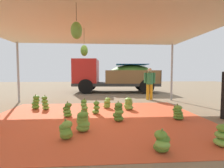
# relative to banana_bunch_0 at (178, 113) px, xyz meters

# --- Properties ---
(ground_plane) EXTENTS (40.00, 40.00, 0.00)m
(ground_plane) POSITION_rel_banana_bunch_0_xyz_m (-2.45, 3.28, -0.21)
(ground_plane) COLOR #7F6B51
(tarp_orange) EXTENTS (6.67, 5.28, 0.01)m
(tarp_orange) POSITION_rel_banana_bunch_0_xyz_m (-2.45, 0.28, -0.20)
(tarp_orange) COLOR #D1512D
(tarp_orange) RESTS_ON ground
(tent_canopy) EXTENTS (8.00, 7.00, 2.93)m
(tent_canopy) POSITION_rel_banana_bunch_0_xyz_m (-2.46, 0.19, 2.64)
(tent_canopy) COLOR #9EA0A5
(tent_canopy) RESTS_ON ground
(banana_bunch_0) EXTENTS (0.40, 0.42, 0.48)m
(banana_bunch_0) POSITION_rel_banana_bunch_0_xyz_m (0.00, 0.00, 0.00)
(banana_bunch_0) COLOR #477523
(banana_bunch_0) RESTS_ON tarp_orange
(banana_bunch_1) EXTENTS (0.41, 0.40, 0.58)m
(banana_bunch_1) POSITION_rel_banana_bunch_0_xyz_m (-1.80, -0.04, 0.06)
(banana_bunch_1) COLOR #477523
(banana_bunch_1) RESTS_ON tarp_orange
(banana_bunch_3) EXTENTS (0.45, 0.45, 0.47)m
(banana_bunch_3) POSITION_rel_banana_bunch_0_xyz_m (-0.00, -1.87, -0.00)
(banana_bunch_3) COLOR #75A83D
(banana_bunch_3) RESTS_ON tarp_orange
(banana_bunch_4) EXTENTS (0.38, 0.40, 0.43)m
(banana_bunch_4) POSITION_rel_banana_bunch_0_xyz_m (-1.25, -2.02, -0.02)
(banana_bunch_4) COLOR #477523
(banana_bunch_4) RESTS_ON tarp_orange
(banana_bunch_5) EXTENTS (0.40, 0.39, 0.57)m
(banana_bunch_5) POSITION_rel_banana_bunch_0_xyz_m (-4.83, 1.87, 0.05)
(banana_bunch_5) COLOR #60932D
(banana_bunch_5) RESTS_ON tarp_orange
(banana_bunch_6) EXTENTS (0.39, 0.37, 0.50)m
(banana_bunch_6) POSITION_rel_banana_bunch_0_xyz_m (-3.37, 0.55, 0.01)
(banana_bunch_6) COLOR #60932D
(banana_bunch_6) RESTS_ON tarp_orange
(banana_bunch_7) EXTENTS (0.38, 0.39, 0.47)m
(banana_bunch_7) POSITION_rel_banana_bunch_0_xyz_m (-2.05, 1.78, 0.00)
(banana_bunch_7) COLOR #75A83D
(banana_bunch_7) RESTS_ON tarp_orange
(banana_bunch_8) EXTENTS (0.35, 0.35, 0.57)m
(banana_bunch_8) POSITION_rel_banana_bunch_0_xyz_m (-4.41, 1.67, 0.04)
(banana_bunch_8) COLOR #75A83D
(banana_bunch_8) RESTS_ON tarp_orange
(banana_bunch_9) EXTENTS (0.45, 0.47, 0.50)m
(banana_bunch_9) POSITION_rel_banana_bunch_0_xyz_m (-1.25, 1.46, 0.02)
(banana_bunch_9) COLOR #6B9E38
(banana_bunch_9) RESTS_ON tarp_orange
(banana_bunch_10) EXTENTS (0.44, 0.43, 0.51)m
(banana_bunch_10) POSITION_rel_banana_bunch_0_xyz_m (-2.75, -0.84, 0.03)
(banana_bunch_10) COLOR #6B9E38
(banana_bunch_10) RESTS_ON tarp_orange
(banana_bunch_11) EXTENTS (0.38, 0.38, 0.43)m
(banana_bunch_11) POSITION_rel_banana_bunch_0_xyz_m (-3.06, -1.30, -0.01)
(banana_bunch_11) COLOR #60932D
(banana_bunch_11) RESTS_ON tarp_orange
(banana_bunch_12) EXTENTS (0.33, 0.34, 0.49)m
(banana_bunch_12) POSITION_rel_banana_bunch_0_xyz_m (-2.47, 0.87, 0.01)
(banana_bunch_12) COLOR #6B9E38
(banana_bunch_12) RESTS_ON tarp_orange
(banana_bunch_13) EXTENTS (0.29, 0.30, 0.59)m
(banana_bunch_13) POSITION_rel_banana_bunch_0_xyz_m (-2.84, 0.60, 0.06)
(banana_bunch_13) COLOR #60932D
(banana_bunch_13) RESTS_ON tarp_orange
(cargo_truck_main) EXTENTS (6.26, 2.90, 2.40)m
(cargo_truck_main) POSITION_rel_banana_bunch_0_xyz_m (-1.28, 7.68, 1.05)
(cargo_truck_main) COLOR #2D2D2D
(cargo_truck_main) RESTS_ON ground
(worker_0) EXTENTS (0.61, 0.38, 1.68)m
(worker_0) POSITION_rel_banana_bunch_0_xyz_m (0.28, 3.89, 0.77)
(worker_0) COLOR orange
(worker_0) RESTS_ON ground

